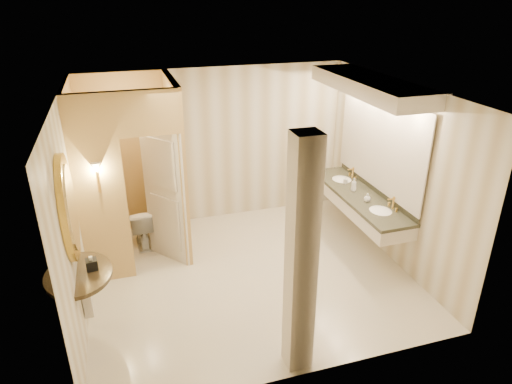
% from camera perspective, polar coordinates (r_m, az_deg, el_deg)
% --- Properties ---
extents(floor, '(4.50, 4.50, 0.00)m').
position_cam_1_polar(floor, '(6.85, -0.82, -10.24)').
color(floor, beige).
rests_on(floor, ground).
extents(ceiling, '(4.50, 4.50, 0.00)m').
position_cam_1_polar(ceiling, '(5.76, -0.98, 12.46)').
color(ceiling, silver).
rests_on(ceiling, wall_back).
extents(wall_back, '(4.50, 0.02, 2.70)m').
position_cam_1_polar(wall_back, '(7.99, -4.92, 5.74)').
color(wall_back, beige).
rests_on(wall_back, floor).
extents(wall_front, '(4.50, 0.02, 2.70)m').
position_cam_1_polar(wall_front, '(4.53, 6.29, -9.83)').
color(wall_front, beige).
rests_on(wall_front, floor).
extents(wall_left, '(0.02, 4.00, 2.70)m').
position_cam_1_polar(wall_left, '(6.02, -21.94, -2.46)').
color(wall_left, beige).
rests_on(wall_left, floor).
extents(wall_right, '(0.02, 4.00, 2.70)m').
position_cam_1_polar(wall_right, '(7.09, 16.86, 2.30)').
color(wall_right, beige).
rests_on(wall_right, floor).
extents(toilet_closet, '(1.50, 1.55, 2.70)m').
position_cam_1_polar(toilet_closet, '(6.87, -12.31, 2.40)').
color(toilet_closet, tan).
rests_on(toilet_closet, floor).
extents(wall_sconce, '(0.14, 0.14, 0.42)m').
position_cam_1_polar(wall_sconce, '(6.24, -19.32, 2.74)').
color(wall_sconce, gold).
rests_on(wall_sconce, toilet_closet).
extents(vanity, '(0.75, 2.51, 2.09)m').
position_cam_1_polar(vanity, '(7.17, 13.59, 5.30)').
color(vanity, beige).
rests_on(vanity, floor).
extents(console_shelf, '(0.94, 0.94, 1.92)m').
position_cam_1_polar(console_shelf, '(5.47, -21.88, -5.30)').
color(console_shelf, black).
rests_on(console_shelf, floor).
extents(pillar, '(0.27, 0.27, 2.70)m').
position_cam_1_polar(pillar, '(4.69, 5.67, -8.47)').
color(pillar, beige).
rests_on(pillar, floor).
extents(tissue_box, '(0.14, 0.14, 0.13)m').
position_cam_1_polar(tissue_box, '(5.69, -19.85, -8.50)').
color(tissue_box, black).
rests_on(tissue_box, console_shelf).
extents(toilet, '(0.41, 0.68, 0.67)m').
position_cam_1_polar(toilet, '(7.63, -14.09, -4.21)').
color(toilet, white).
rests_on(toilet, floor).
extents(soap_bottle_a, '(0.07, 0.07, 0.12)m').
position_cam_1_polar(soap_bottle_a, '(7.75, 11.13, 1.45)').
color(soap_bottle_a, beige).
rests_on(soap_bottle_a, vanity).
extents(soap_bottle_b, '(0.11, 0.11, 0.13)m').
position_cam_1_polar(soap_bottle_b, '(7.16, 13.75, -0.68)').
color(soap_bottle_b, silver).
rests_on(soap_bottle_b, vanity).
extents(soap_bottle_c, '(0.09, 0.09, 0.22)m').
position_cam_1_polar(soap_bottle_c, '(7.48, 12.14, 0.92)').
color(soap_bottle_c, '#C6B28C').
rests_on(soap_bottle_c, vanity).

